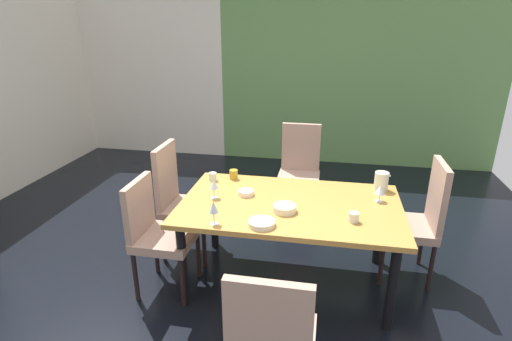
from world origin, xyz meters
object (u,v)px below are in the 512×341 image
Objects in this scene: chair_left_near at (156,230)px; cup_rear at (354,217)px; chair_left_far at (179,197)px; wine_glass_right at (380,190)px; serving_bowl_near_window at (246,193)px; serving_bowl_center at (285,208)px; chair_head_far at (299,168)px; dining_table at (290,212)px; chair_head_near at (271,340)px; cup_near_shelf at (213,177)px; cup_west at (234,174)px; pitcher_left at (381,181)px; chair_right_far at (419,217)px; serving_bowl_east at (262,223)px; wine_glass_south at (214,208)px; wine_glass_corner at (214,185)px.

cup_rear is (1.49, 0.05, 0.23)m from chair_left_near.
chair_left_far is 7.68× the size of wine_glass_right.
serving_bowl_near_window is 0.42m from serving_bowl_center.
chair_head_far is 1.43m from serving_bowl_center.
serving_bowl_near_window is (-0.37, 0.09, 0.10)m from dining_table.
chair_head_near reaches higher than wine_glass_right.
serving_bowl_center is (-0.07, 1.10, 0.20)m from chair_head_near.
cup_near_shelf is (-0.70, 0.49, 0.01)m from serving_bowl_center.
cup_west is 1.28m from pitcher_left.
chair_head_far is 0.97× the size of chair_left_far.
dining_table is 1.63× the size of chair_left_far.
cup_rear is (0.50, -0.07, 0.01)m from serving_bowl_center.
serving_bowl_east is (-1.19, -0.67, 0.18)m from chair_right_far.
chair_head_far is (-0.03, 1.26, -0.09)m from dining_table.
wine_glass_right is 1.61× the size of cup_west.
serving_bowl_center is at bearing -143.29° from pitcher_left.
serving_bowl_near_window is at bearing 145.15° from serving_bowl_center.
chair_right_far is 1.77m from cup_near_shelf.
serving_bowl_center is (0.46, 0.29, -0.10)m from wine_glass_south.
serving_bowl_center is (0.13, 0.24, 0.01)m from serving_bowl_east.
serving_bowl_near_window is 0.44m from cup_near_shelf.
chair_left_near is at bearing -173.38° from serving_bowl_center.
chair_right_far reaches higher than chair_head_far.
serving_bowl_east is at bearing -146.38° from wine_glass_right.
chair_right_far is at bearing 7.47° from serving_bowl_near_window.
chair_head_far is 1.79m from wine_glass_south.
dining_table is 1.84× the size of chair_left_near.
chair_left_near is 5.25× the size of wine_glass_south.
chair_head_far is 1.17m from pitcher_left.
chair_head_far is 5.41× the size of serving_bowl_east.
wine_glass_corner is 0.89× the size of serving_bowl_center.
wine_glass_corner is 0.38m from cup_near_shelf.
chair_head_near is 7.18× the size of wine_glass_right.
wine_glass_south is 2.10× the size of cup_west.
chair_right_far is 0.44m from wine_glass_right.
wine_glass_corner is 0.60m from serving_bowl_east.
chair_head_far reaches higher than serving_bowl_east.
serving_bowl_center is (0.35, -0.24, 0.01)m from serving_bowl_near_window.
chair_left_far is 0.94m from wine_glass_south.
cup_near_shelf is at bearing 144.86° from serving_bowl_center.
chair_head_far is at bearing 122.96° from wine_glass_right.
wine_glass_right is at bearing 104.20° from chair_left_near.
dining_table is 1.26m from chair_head_far.
chair_head_near is 6.22× the size of pitcher_left.
wine_glass_corner is 2.09× the size of cup_near_shelf.
chair_left_near is at bearing -115.57° from cup_near_shelf.
wine_glass_right is (1.71, -0.11, 0.25)m from chair_left_far.
wine_glass_right is 1.82× the size of cup_near_shelf.
cup_near_shelf is (-0.36, 0.25, 0.02)m from serving_bowl_near_window.
chair_right_far reaches higher than cup_rear.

